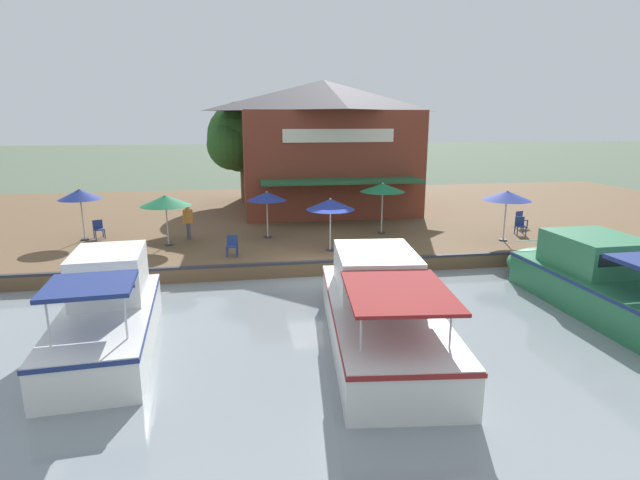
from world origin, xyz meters
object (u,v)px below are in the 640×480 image
(patio_umbrella_near_quay_edge, at_px, (507,196))
(cafe_chair_under_first_umbrella, at_px, (232,245))
(patio_umbrella_by_entrance, at_px, (330,204))
(cafe_chair_mid_patio, at_px, (520,225))
(motorboat_outer_channel, at_px, (111,309))
(tree_downstream_bank, at_px, (240,139))
(patio_umbrella_mid_patio_right, at_px, (80,194))
(motorboat_far_downstream, at_px, (601,282))
(cafe_chair_back_row_seat, at_px, (99,228))
(motorboat_nearest_quay, at_px, (377,304))
(waterfront_restaurant, at_px, (323,144))
(patio_umbrella_back_row, at_px, (383,188))
(person_at_quay_edge, at_px, (188,218))
(cafe_chair_beside_entrance, at_px, (521,219))
(patio_umbrella_far_corner, at_px, (166,201))
(patio_umbrella_mid_patio_left, at_px, (267,196))

(patio_umbrella_near_quay_edge, height_order, cafe_chair_under_first_umbrella, patio_umbrella_near_quay_edge)
(patio_umbrella_by_entrance, distance_m, cafe_chair_mid_patio, 9.95)
(motorboat_outer_channel, bearing_deg, tree_downstream_bank, 169.01)
(cafe_chair_under_first_umbrella, relative_size, tree_downstream_bank, 0.13)
(patio_umbrella_mid_patio_right, distance_m, motorboat_far_downstream, 21.44)
(patio_umbrella_mid_patio_right, bearing_deg, cafe_chair_under_first_umbrella, 60.03)
(cafe_chair_back_row_seat, height_order, motorboat_far_downstream, motorboat_far_downstream)
(motorboat_nearest_quay, bearing_deg, cafe_chair_under_first_umbrella, -149.95)
(waterfront_restaurant, xyz_separation_m, cafe_chair_mid_patio, (9.60, 8.09, -3.50))
(waterfront_restaurant, bearing_deg, cafe_chair_back_row_seat, -59.53)
(cafe_chair_under_first_umbrella, xyz_separation_m, motorboat_nearest_quay, (7.15, 4.14, -0.16))
(waterfront_restaurant, height_order, cafe_chair_back_row_seat, waterfront_restaurant)
(patio_umbrella_near_quay_edge, relative_size, cafe_chair_back_row_seat, 2.78)
(patio_umbrella_back_row, bearing_deg, waterfront_restaurant, -169.88)
(patio_umbrella_back_row, relative_size, motorboat_nearest_quay, 0.28)
(patio_umbrella_mid_patio_right, relative_size, cafe_chair_under_first_umbrella, 2.85)
(motorboat_outer_channel, xyz_separation_m, motorboat_nearest_quay, (0.79, 7.42, -0.02))
(person_at_quay_edge, bearing_deg, cafe_chair_mid_patio, 84.08)
(waterfront_restaurant, bearing_deg, cafe_chair_mid_patio, 40.13)
(cafe_chair_beside_entrance, height_order, motorboat_far_downstream, motorboat_far_downstream)
(patio_umbrella_far_corner, relative_size, motorboat_outer_channel, 0.32)
(cafe_chair_mid_patio, bearing_deg, person_at_quay_edge, -95.92)
(cafe_chair_beside_entrance, relative_size, tree_downstream_bank, 0.13)
(cafe_chair_beside_entrance, bearing_deg, patio_umbrella_back_row, -88.97)
(patio_umbrella_near_quay_edge, bearing_deg, cafe_chair_back_row_seat, -100.95)
(patio_umbrella_far_corner, xyz_separation_m, motorboat_far_downstream, (8.60, 14.75, -1.71))
(person_at_quay_edge, bearing_deg, waterfront_restaurant, 135.67)
(patio_umbrella_by_entrance, bearing_deg, patio_umbrella_mid_patio_right, -109.05)
(patio_umbrella_near_quay_edge, bearing_deg, cafe_chair_mid_patio, 126.16)
(patio_umbrella_mid_patio_right, relative_size, motorboat_nearest_quay, 0.27)
(patio_umbrella_far_corner, xyz_separation_m, tree_downstream_bank, (-11.34, 3.41, 2.19))
(patio_umbrella_far_corner, distance_m, motorboat_outer_channel, 8.79)
(patio_umbrella_mid_patio_right, xyz_separation_m, tree_downstream_bank, (-9.68, 7.39, 2.06))
(patio_umbrella_mid_patio_left, bearing_deg, patio_umbrella_mid_patio_right, -96.34)
(motorboat_nearest_quay, bearing_deg, cafe_chair_beside_entrance, 134.20)
(cafe_chair_beside_entrance, xyz_separation_m, tree_downstream_bank, (-10.47, -14.13, 3.72))
(patio_umbrella_by_entrance, relative_size, motorboat_far_downstream, 0.25)
(cafe_chair_beside_entrance, relative_size, person_at_quay_edge, 0.53)
(cafe_chair_mid_patio, xyz_separation_m, cafe_chair_back_row_seat, (-2.54, -20.07, 0.00))
(cafe_chair_under_first_umbrella, bearing_deg, patio_umbrella_by_entrance, 92.07)
(patio_umbrella_back_row, height_order, cafe_chair_back_row_seat, patio_umbrella_back_row)
(waterfront_restaurant, distance_m, motorboat_far_downstream, 19.04)
(waterfront_restaurant, height_order, patio_umbrella_far_corner, waterfront_restaurant)
(motorboat_outer_channel, bearing_deg, patio_umbrella_mid_patio_left, 152.20)
(motorboat_outer_channel, bearing_deg, cafe_chair_mid_patio, 115.21)
(motorboat_outer_channel, bearing_deg, patio_umbrella_far_corner, 176.89)
(cafe_chair_mid_patio, bearing_deg, tree_downstream_bank, -131.95)
(motorboat_outer_channel, height_order, motorboat_nearest_quay, motorboat_outer_channel)
(tree_downstream_bank, bearing_deg, motorboat_nearest_quay, 9.70)
(patio_umbrella_near_quay_edge, bearing_deg, waterfront_restaurant, -148.07)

